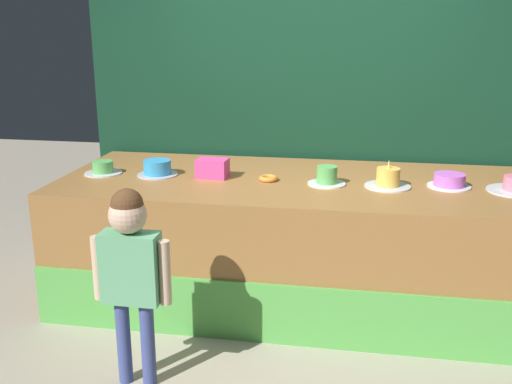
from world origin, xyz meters
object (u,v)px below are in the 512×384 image
at_px(donut, 268,178).
at_px(cake_left, 157,168).
at_px(child_figure, 131,262).
at_px(cake_center_left, 327,177).
at_px(cake_right, 449,181).
at_px(pink_box, 212,168).
at_px(cake_center_right, 388,179).
at_px(cake_far_left, 103,168).

xyz_separation_m(donut, cake_left, (-0.82, 0.02, 0.03)).
bearing_deg(child_figure, cake_center_left, 49.53).
relative_size(cake_center_left, cake_right, 0.90).
distance_m(pink_box, cake_center_left, 0.82).
height_order(cake_left, cake_right, cake_left).
height_order(cake_center_left, cake_center_right, cake_center_right).
bearing_deg(donut, child_figure, -115.88).
bearing_deg(cake_center_right, child_figure, -140.31).
distance_m(child_figure, cake_center_right, 1.83).
distance_m(cake_far_left, cake_left, 0.41).
relative_size(donut, cake_center_left, 0.51).
distance_m(cake_far_left, cake_center_right, 2.06).
height_order(pink_box, cake_far_left, pink_box).
xyz_separation_m(pink_box, donut, (0.41, -0.03, -0.05)).
bearing_deg(cake_center_right, donut, 178.58).
bearing_deg(cake_far_left, cake_center_right, -0.35).
xyz_separation_m(donut, cake_far_left, (-1.23, -0.01, 0.02)).
bearing_deg(cake_right, cake_left, -179.05).
bearing_deg(cake_right, donut, -177.64).
bearing_deg(pink_box, child_figure, -97.56).
height_order(child_figure, cake_right, child_figure).
distance_m(pink_box, cake_far_left, 0.82).
distance_m(child_figure, cake_center_left, 1.53).
xyz_separation_m(child_figure, cake_center_left, (0.98, 1.15, 0.22)).
bearing_deg(cake_left, donut, -1.16).
height_order(donut, cake_far_left, cake_far_left).
bearing_deg(cake_left, cake_far_left, -176.59).
height_order(cake_left, cake_center_left, cake_center_left).
relative_size(child_figure, donut, 8.58).
bearing_deg(cake_far_left, donut, 0.36).
bearing_deg(cake_center_right, cake_center_left, -179.28).
bearing_deg(cake_center_right, pink_box, 177.82).
relative_size(pink_box, cake_center_left, 0.84).
xyz_separation_m(donut, cake_right, (1.23, 0.05, 0.02)).
distance_m(pink_box, cake_left, 0.41).
distance_m(cake_center_left, cake_right, 0.83).
bearing_deg(cake_center_right, cake_far_left, 179.65).
bearing_deg(cake_center_left, cake_center_right, 0.72).
bearing_deg(pink_box, cake_center_right, -2.18).
distance_m(child_figure, pink_box, 1.24).
distance_m(cake_center_right, cake_right, 0.42).
xyz_separation_m(donut, cake_center_right, (0.82, -0.02, 0.04)).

